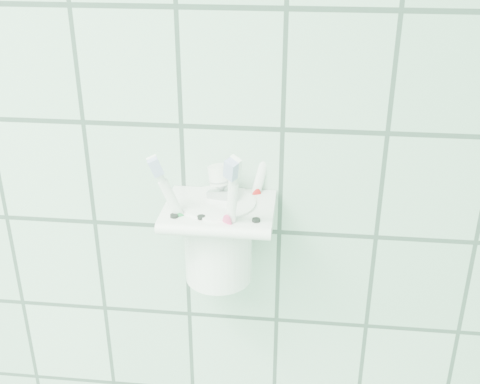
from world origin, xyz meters
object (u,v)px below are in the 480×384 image
object	(u,v)px
holder_bracket	(220,212)
toothbrush_orange	(225,203)
toothbrush_blue	(234,204)
toothbrush_pink	(207,213)
cup	(218,237)
toothpaste_tube	(234,217)

from	to	relation	value
holder_bracket	toothbrush_orange	xyz separation A→B (m)	(0.01, -0.00, 0.01)
toothbrush_blue	toothbrush_pink	bearing A→B (deg)	-162.99
toothbrush_pink	cup	bearing A→B (deg)	37.33
holder_bracket	toothbrush_orange	distance (m)	0.02
holder_bracket	cup	bearing A→B (deg)	123.77
toothbrush_blue	holder_bracket	bearing A→B (deg)	-175.41
toothbrush_blue	cup	bearing A→B (deg)	170.36
toothbrush_blue	toothbrush_orange	bearing A→B (deg)	-151.06
holder_bracket	toothbrush_orange	bearing A→B (deg)	-21.93
toothbrush_pink	holder_bracket	bearing A→B (deg)	23.17
cup	toothpaste_tube	distance (m)	0.04
holder_bracket	toothbrush_pink	size ratio (longest dim) A/B	0.73
cup	toothpaste_tube	bearing A→B (deg)	-14.92
cup	toothbrush_pink	world-z (taller)	toothbrush_pink
cup	toothbrush_orange	distance (m)	0.05
toothbrush_blue	toothbrush_orange	world-z (taller)	toothbrush_orange
holder_bracket	toothpaste_tube	world-z (taller)	toothpaste_tube
toothbrush_pink	toothpaste_tube	bearing A→B (deg)	-0.88
cup	toothbrush_pink	size ratio (longest dim) A/B	0.60
cup	toothbrush_pink	bearing A→B (deg)	-120.58
toothpaste_tube	toothbrush_pink	bearing A→B (deg)	-149.72
toothbrush_pink	toothbrush_blue	bearing A→B (deg)	11.00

